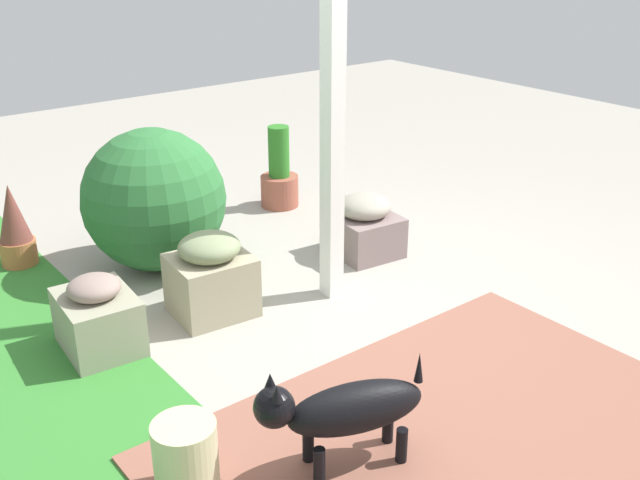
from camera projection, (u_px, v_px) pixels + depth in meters
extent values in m
plane|color=#A19C90|center=(341.00, 322.00, 4.14)|extent=(12.00, 12.00, 0.00)
cube|color=#8C5645|center=(471.00, 453.00, 3.11)|extent=(1.80, 2.40, 0.02)
cube|color=white|center=(333.00, 94.00, 3.99)|extent=(0.10, 0.10, 2.41)
cube|color=gray|center=(364.00, 234.00, 4.95)|extent=(0.49, 0.44, 0.27)
ellipsoid|color=gray|center=(364.00, 206.00, 4.87)|extent=(0.35, 0.35, 0.16)
cube|color=tan|center=(212.00, 285.00, 4.18)|extent=(0.42, 0.46, 0.35)
ellipsoid|color=gray|center=(209.00, 247.00, 4.08)|extent=(0.35, 0.35, 0.16)
cube|color=gray|center=(99.00, 322.00, 3.84)|extent=(0.48, 0.39, 0.31)
ellipsoid|color=gray|center=(94.00, 288.00, 3.76)|extent=(0.27, 0.27, 0.12)
sphere|color=#2B6932|center=(154.00, 200.00, 4.65)|extent=(0.90, 0.90, 0.90)
cylinder|color=#99503E|center=(280.00, 191.00, 5.78)|extent=(0.29, 0.29, 0.24)
cylinder|color=#2C7523|center=(279.00, 152.00, 5.66)|extent=(0.16, 0.16, 0.39)
cylinder|color=#B96A3D|center=(19.00, 252.00, 4.81)|extent=(0.23, 0.23, 0.17)
cone|color=brown|center=(12.00, 213.00, 4.70)|extent=(0.21, 0.21, 0.38)
ellipsoid|color=black|center=(356.00, 408.00, 2.96)|extent=(0.36, 0.61, 0.21)
sphere|color=black|center=(274.00, 407.00, 2.82)|extent=(0.16, 0.16, 0.16)
cone|color=black|center=(277.00, 394.00, 2.75)|extent=(0.05, 0.05, 0.07)
cone|color=black|center=(270.00, 381.00, 2.82)|extent=(0.05, 0.05, 0.07)
cylinder|color=black|center=(319.00, 467.00, 2.92)|extent=(0.05, 0.05, 0.17)
cylinder|color=black|center=(308.00, 446.00, 3.04)|extent=(0.05, 0.05, 0.17)
cylinder|color=black|center=(401.00, 447.00, 3.03)|extent=(0.05, 0.05, 0.17)
cylinder|color=black|center=(388.00, 427.00, 3.15)|extent=(0.05, 0.05, 0.17)
cone|color=black|center=(419.00, 367.00, 2.99)|extent=(0.04, 0.04, 0.13)
cylinder|color=beige|center=(186.00, 461.00, 2.83)|extent=(0.25, 0.25, 0.33)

